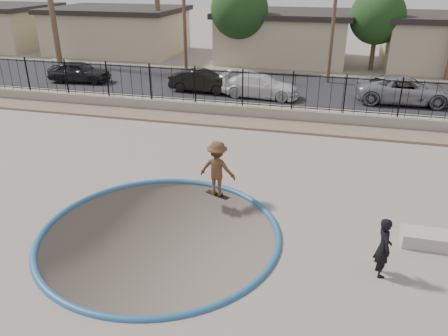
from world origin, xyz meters
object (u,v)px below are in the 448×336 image
skateboard (218,195)px  car_c (261,86)px  car_a (79,72)px  videographer (383,247)px  skater (217,171)px  concrete_ledge (432,240)px  car_d (405,90)px  car_b (203,81)px

skateboard → car_c: 12.69m
skateboard → car_a: 18.81m
videographer → car_a: videographer is taller
skateboard → videographer: size_ratio=0.57×
skater → videographer: 5.80m
concrete_ledge → car_d: size_ratio=0.30×
car_d → car_a: bearing=88.6°
videographer → car_a: 24.44m
skater → concrete_ledge: 6.64m
videographer → car_b: videographer is taller
car_a → car_c: (12.41, -0.75, -0.02)m
videographer → car_c: size_ratio=0.34×
videographer → concrete_ledge: 2.27m
car_a → car_d: 20.53m
skateboard → videographer: 5.84m
car_a → car_b: car_a is taller
videographer → car_a: (-18.18, 16.33, -0.06)m
concrete_ledge → car_b: size_ratio=0.40×
concrete_ledge → car_a: 24.55m
car_c → skater: bearing=-172.0°
car_b → car_c: bearing=-91.6°
skateboard → car_d: size_ratio=0.17×
car_c → car_b: bearing=89.4°
skater → car_d: bearing=-113.5°
car_d → skater: bearing=149.9°
skater → car_a: skater is taller
skateboard → car_b: bearing=132.5°
car_b → car_d: bearing=-84.4°
videographer → car_b: size_ratio=0.39×
videographer → car_d: (2.35, 16.33, -0.01)m
videographer → skateboard: bearing=47.6°
car_b → car_c: size_ratio=0.88×
skater → car_b: 13.72m
skateboard → concrete_ledge: concrete_ledge is taller
skateboard → car_b: 13.73m
videographer → skater: bearing=47.6°
concrete_ledge → car_d: 14.75m
skateboard → car_c: (-0.77, 12.65, 0.64)m
car_b → skater: bearing=-157.6°
skater → car_c: (-0.77, 12.65, -0.23)m
car_a → car_d: bearing=-95.0°
skateboard → concrete_ledge: bearing=12.2°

